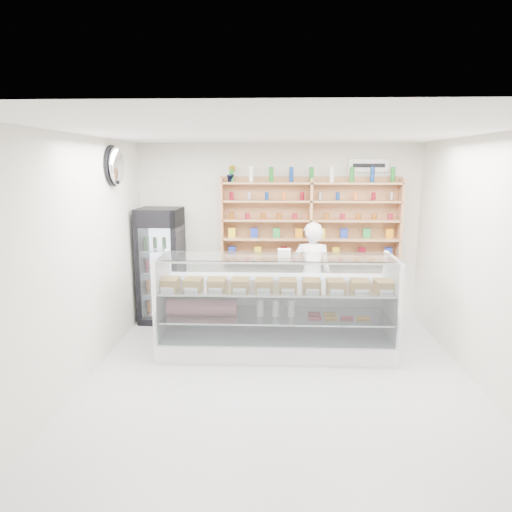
{
  "coord_description": "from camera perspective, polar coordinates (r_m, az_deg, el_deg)",
  "views": [
    {
      "loc": [
        -0.08,
        -4.87,
        2.48
      ],
      "look_at": [
        -0.31,
        0.9,
        1.31
      ],
      "focal_mm": 32.0,
      "sensor_mm": 36.0,
      "label": 1
    }
  ],
  "objects": [
    {
      "name": "potted_plant",
      "position": [
        7.24,
        -3.11,
        10.25
      ],
      "size": [
        0.15,
        0.12,
        0.26
      ],
      "primitive_type": "imported",
      "rotation": [
        0.0,
        0.0,
        -0.01
      ],
      "color": "#1E6626",
      "rests_on": "wall_shelving"
    },
    {
      "name": "shop_worker",
      "position": [
        6.97,
        6.96,
        -2.4
      ],
      "size": [
        0.64,
        0.46,
        1.63
      ],
      "primitive_type": "imported",
      "rotation": [
        0.0,
        0.0,
        3.03
      ],
      "color": "white",
      "rests_on": "floor"
    },
    {
      "name": "room",
      "position": [
        4.99,
        3.13,
        -1.04
      ],
      "size": [
        5.0,
        5.0,
        5.0
      ],
      "color": "silver",
      "rests_on": "ground"
    },
    {
      "name": "display_counter",
      "position": [
        6.13,
        2.45,
        -8.75
      ],
      "size": [
        3.04,
        0.91,
        1.32
      ],
      "color": "white",
      "rests_on": "floor"
    },
    {
      "name": "drinks_cooler",
      "position": [
        7.34,
        -11.75,
        -1.13
      ],
      "size": [
        0.68,
        0.66,
        1.81
      ],
      "rotation": [
        0.0,
        0.0,
        -0.04
      ],
      "color": "black",
      "rests_on": "floor"
    },
    {
      "name": "wall_sign",
      "position": [
        7.49,
        13.9,
        10.93
      ],
      "size": [
        0.62,
        0.03,
        0.2
      ],
      "primitive_type": "cube",
      "color": "white",
      "rests_on": "back_wall"
    },
    {
      "name": "wall_shelving",
      "position": [
        7.29,
        6.82,
        4.43
      ],
      "size": [
        2.84,
        0.28,
        1.33
      ],
      "color": "#A6724E",
      "rests_on": "back_wall"
    },
    {
      "name": "security_mirror",
      "position": [
        6.42,
        -17.05,
        10.72
      ],
      "size": [
        0.15,
        0.5,
        0.5
      ],
      "primitive_type": "ellipsoid",
      "color": "silver",
      "rests_on": "left_wall"
    }
  ]
}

